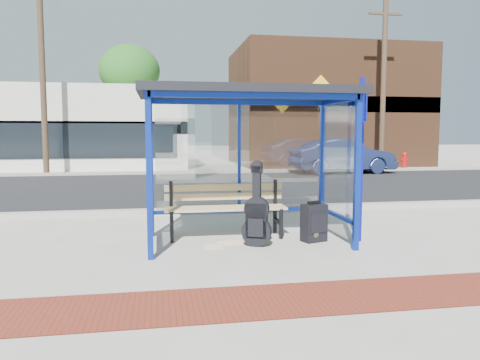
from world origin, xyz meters
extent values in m
plane|color=#B2ADA0|center=(0.00, 0.00, 0.00)|extent=(120.00, 120.00, 0.00)
cube|color=maroon|center=(0.00, -2.60, 0.01)|extent=(60.00, 1.00, 0.01)
cube|color=gray|center=(0.00, 2.90, 0.06)|extent=(60.00, 0.25, 0.12)
cube|color=black|center=(0.00, 8.00, 0.00)|extent=(60.00, 10.00, 0.00)
cube|color=gray|center=(0.00, 13.10, 0.06)|extent=(60.00, 0.25, 0.12)
cube|color=#B2ADA0|center=(0.00, 15.00, 0.00)|extent=(60.00, 4.00, 0.01)
cube|color=#0E299A|center=(-1.50, -0.75, 1.15)|extent=(0.08, 0.08, 2.30)
cube|color=#0E299A|center=(1.50, -0.75, 1.15)|extent=(0.08, 0.08, 2.30)
cube|color=#0E299A|center=(-1.50, 0.75, 1.15)|extent=(0.08, 0.08, 2.30)
cube|color=#0E299A|center=(1.50, 0.75, 1.15)|extent=(0.08, 0.08, 2.30)
cube|color=#0E299A|center=(0.00, 0.75, 2.26)|extent=(3.00, 0.08, 0.08)
cube|color=#0E299A|center=(0.00, -0.75, 2.26)|extent=(3.00, 0.08, 0.08)
cube|color=#0E299A|center=(-1.50, 0.00, 2.26)|extent=(0.08, 1.50, 0.08)
cube|color=#0E299A|center=(1.50, 0.00, 2.26)|extent=(0.08, 1.50, 0.08)
cube|color=#0E299A|center=(0.00, 0.75, 0.40)|extent=(3.00, 0.08, 0.06)
cube|color=#0E299A|center=(-1.50, 0.00, 0.40)|extent=(0.08, 1.50, 0.06)
cube|color=#0E299A|center=(1.50, 0.00, 0.40)|extent=(0.08, 1.50, 0.06)
cube|color=#0E299A|center=(0.00, 0.75, 1.35)|extent=(0.05, 0.05, 1.90)
cube|color=silver|center=(0.00, 0.75, 1.31)|extent=(2.84, 0.01, 1.82)
cube|color=silver|center=(-1.50, 0.00, 1.31)|extent=(0.02, 1.34, 1.82)
cube|color=silver|center=(1.50, 0.00, 1.31)|extent=(0.02, 1.34, 1.82)
cube|color=black|center=(0.00, 0.00, 2.36)|extent=(3.30, 1.80, 0.12)
cube|color=silver|center=(-9.00, 18.00, 2.00)|extent=(18.00, 6.00, 4.00)
cube|color=#59331E|center=(8.00, 18.50, 3.20)|extent=(10.00, 7.00, 6.40)
cube|color=black|center=(8.00, 15.05, 3.20)|extent=(10.00, 0.10, 0.80)
cube|color=yellow|center=(6.50, 14.95, 3.80)|extent=(1.56, 0.06, 1.56)
cylinder|color=#4C3826|center=(-3.00, 22.00, 2.50)|extent=(0.36, 0.36, 5.00)
ellipsoid|color=#164D16|center=(-3.00, 22.00, 5.50)|extent=(3.60, 3.60, 3.06)
cylinder|color=#4C3826|center=(12.50, 22.00, 2.50)|extent=(0.36, 0.36, 5.00)
ellipsoid|color=#164D16|center=(12.50, 22.00, 5.50)|extent=(3.60, 3.60, 3.06)
cylinder|color=#4C3826|center=(-6.00, 13.40, 4.00)|extent=(0.24, 0.24, 8.00)
cylinder|color=#4C3826|center=(9.00, 13.40, 4.00)|extent=(0.24, 0.24, 8.00)
cube|color=#4C3826|center=(9.00, 13.40, 7.20)|extent=(1.60, 0.10, 0.10)
cube|color=black|center=(-1.18, 0.19, 0.25)|extent=(0.06, 0.06, 0.50)
cube|color=black|center=(-1.18, 0.63, 0.47)|extent=(0.06, 0.06, 0.95)
cube|color=black|center=(-1.18, 0.41, 0.25)|extent=(0.06, 0.45, 0.06)
cube|color=black|center=(0.60, 0.17, 0.25)|extent=(0.06, 0.06, 0.50)
cube|color=black|center=(0.61, 0.61, 0.47)|extent=(0.06, 0.06, 0.95)
cube|color=black|center=(0.60, 0.39, 0.25)|extent=(0.06, 0.45, 0.06)
cube|color=tan|center=(-0.29, 0.22, 0.50)|extent=(2.01, 0.13, 0.04)
cube|color=tan|center=(-0.29, 0.34, 0.50)|extent=(2.01, 0.13, 0.04)
cube|color=tan|center=(-0.29, 0.46, 0.50)|extent=(2.01, 0.13, 0.04)
cube|color=tan|center=(-0.29, 0.58, 0.50)|extent=(2.01, 0.13, 0.04)
cube|color=tan|center=(-0.28, 0.63, 0.67)|extent=(2.00, 0.06, 0.11)
cube|color=tan|center=(-0.28, 0.63, 0.82)|extent=(2.00, 0.06, 0.11)
cylinder|color=black|center=(0.10, -0.25, 0.23)|extent=(0.47, 0.31, 0.46)
cylinder|color=black|center=(0.10, -0.25, 0.59)|extent=(0.40, 0.28, 0.38)
cube|color=black|center=(0.10, -0.25, 0.40)|extent=(0.35, 0.25, 0.54)
cube|color=black|center=(0.10, -0.25, 0.95)|extent=(0.15, 0.15, 0.54)
cube|color=black|center=(0.10, -0.25, 1.19)|extent=(0.19, 0.17, 0.11)
cube|color=black|center=(1.07, -0.09, 0.31)|extent=(0.43, 0.35, 0.60)
cylinder|color=black|center=(0.94, -0.14, 0.03)|extent=(0.12, 0.22, 0.05)
cylinder|color=black|center=(1.21, -0.05, 0.03)|extent=(0.12, 0.22, 0.05)
cube|color=black|center=(1.07, -0.09, 0.64)|extent=(0.24, 0.12, 0.04)
cube|color=black|center=(1.11, -0.21, 0.32)|extent=(0.29, 0.11, 0.32)
ellipsoid|color=#2F311B|center=(1.06, -0.05, 0.20)|extent=(0.39, 0.31, 0.40)
ellipsoid|color=#2F311B|center=(1.03, -0.17, 0.14)|extent=(0.22, 0.18, 0.21)
cube|color=#2F311B|center=(1.07, -0.03, 0.39)|extent=(0.12, 0.07, 0.03)
cube|color=#0D1798|center=(1.80, -0.20, 1.31)|extent=(0.10, 0.10, 2.61)
cube|color=#0D1798|center=(1.85, -0.21, 2.18)|extent=(0.12, 0.32, 0.49)
cube|color=white|center=(-0.56, -0.19, 0.00)|extent=(0.31, 0.38, 0.01)
cube|color=white|center=(-0.26, 0.01, 0.00)|extent=(0.45, 0.38, 0.01)
cube|color=white|center=(0.20, 0.39, 0.00)|extent=(0.52, 0.53, 0.01)
imported|color=#1B264D|center=(6.55, 12.13, 0.74)|extent=(4.62, 1.90, 1.49)
cylinder|color=#B70D0F|center=(10.52, 14.00, 0.34)|extent=(0.23, 0.23, 0.68)
sphere|color=#B70D0F|center=(10.52, 14.00, 0.71)|extent=(0.25, 0.25, 0.25)
cylinder|color=#B70D0F|center=(10.52, 14.00, 0.45)|extent=(0.36, 0.12, 0.11)
camera|label=1|loc=(-1.37, -7.18, 1.73)|focal=35.00mm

